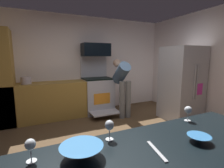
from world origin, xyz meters
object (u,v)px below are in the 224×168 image
object	(u,v)px
oven_range	(98,94)
refrigerator	(181,83)
mixing_bowl_large	(199,139)
mixing_bowl_small	(82,152)
microwave	(96,50)
stock_pot	(26,80)
wine_glass_extra	(109,126)
wine_glass_mid	(188,111)
person_cook	(122,82)
wine_glass_near	(30,146)

from	to	relation	value
oven_range	refrigerator	size ratio (longest dim) A/B	0.87
oven_range	refrigerator	bearing A→B (deg)	-38.17
mixing_bowl_large	mixing_bowl_small	distance (m)	0.83
refrigerator	mixing_bowl_large	xyz separation A→B (m)	(-2.18, -2.15, 0.05)
microwave	mixing_bowl_small	bearing A→B (deg)	-111.15
oven_range	stock_pot	world-z (taller)	oven_range
refrigerator	mixing_bowl_small	distance (m)	3.59
refrigerator	mixing_bowl_large	distance (m)	3.06
oven_range	mixing_bowl_large	distance (m)	3.53
microwave	mixing_bowl_small	distance (m)	3.72
wine_glass_extra	refrigerator	bearing A→B (deg)	33.87
wine_glass_mid	wine_glass_extra	world-z (taller)	wine_glass_extra
mixing_bowl_large	oven_range	bearing A→B (deg)	81.78
mixing_bowl_small	mixing_bowl_large	bearing A→B (deg)	-11.58
mixing_bowl_large	mixing_bowl_small	xyz separation A→B (m)	(-0.81, 0.17, 0.02)
oven_range	mixing_bowl_large	xyz separation A→B (m)	(-0.50, -3.47, 0.42)
person_cook	mixing_bowl_large	bearing A→B (deg)	-108.37
person_cook	refrigerator	bearing A→B (deg)	-32.33
person_cook	mixing_bowl_large	xyz separation A→B (m)	(-0.97, -2.92, 0.04)
microwave	refrigerator	distance (m)	2.35
person_cook	stock_pot	size ratio (longest dim) A/B	6.41
mixing_bowl_small	microwave	bearing A→B (deg)	68.85
microwave	mixing_bowl_large	distance (m)	3.68
refrigerator	person_cook	xyz separation A→B (m)	(-1.21, 0.77, 0.01)
oven_range	wine_glass_near	bearing A→B (deg)	-116.33
microwave	refrigerator	world-z (taller)	microwave
oven_range	wine_glass_extra	bearing A→B (deg)	-108.67
oven_range	refrigerator	distance (m)	2.17
microwave	person_cook	world-z (taller)	microwave
microwave	mixing_bowl_large	bearing A→B (deg)	-98.01
wine_glass_mid	wine_glass_extra	xyz separation A→B (m)	(-0.83, -0.02, 0.00)
refrigerator	oven_range	bearing A→B (deg)	141.83
wine_glass_mid	person_cook	bearing A→B (deg)	74.72
mixing_bowl_large	wine_glass_near	world-z (taller)	wine_glass_near
refrigerator	mixing_bowl_small	xyz separation A→B (m)	(-2.99, -1.98, 0.07)
wine_glass_mid	stock_pot	xyz separation A→B (m)	(-1.48, 3.16, -0.02)
refrigerator	stock_pot	xyz separation A→B (m)	(-3.40, 1.34, 0.11)
oven_range	mixing_bowl_small	distance (m)	3.58
mixing_bowl_large	wine_glass_mid	xyz separation A→B (m)	(0.26, 0.32, 0.08)
oven_range	refrigerator	world-z (taller)	refrigerator
refrigerator	wine_glass_mid	distance (m)	2.66
person_cook	oven_range	bearing A→B (deg)	130.16
microwave	stock_pot	size ratio (longest dim) A/B	3.26
wine_glass_near	stock_pot	xyz separation A→B (m)	(-0.13, 3.23, -0.01)
wine_glass_extra	stock_pot	distance (m)	3.25
mixing_bowl_large	wine_glass_near	xyz separation A→B (m)	(-1.09, 0.26, 0.07)
mixing_bowl_large	wine_glass_extra	xyz separation A→B (m)	(-0.57, 0.30, 0.08)
stock_pot	person_cook	bearing A→B (deg)	-14.55
wine_glass_near	stock_pot	size ratio (longest dim) A/B	0.62
mixing_bowl_small	refrigerator	bearing A→B (deg)	33.48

